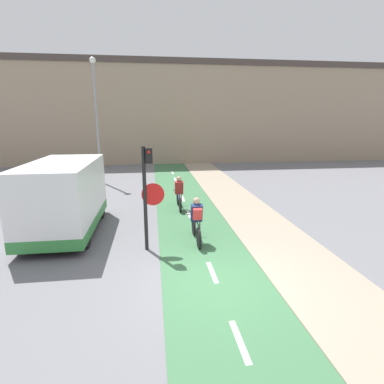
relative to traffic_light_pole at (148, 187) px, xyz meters
The scene contains 9 objects.
ground_plane 3.35m from the traffic_light_pole, 53.71° to the right, with size 120.00×120.00×0.00m, color slate.
bike_lane 3.34m from the traffic_light_pole, 53.59° to the right, with size 2.64×60.00×0.02m.
sidewalk_strip 5.06m from the traffic_light_pole, 27.99° to the right, with size 2.40×60.00×0.05m.
building_row_background 20.71m from the traffic_light_pole, 85.50° to the left, with size 60.00×5.20×8.89m.
traffic_light_pole is the anchor object (origin of this frame).
street_lamp_far 11.29m from the traffic_light_pole, 106.34° to the left, with size 0.36×0.36×7.39m.
cyclist_near 1.98m from the traffic_light_pole, 13.28° to the left, with size 0.46×1.78×1.49m.
cyclist_far 4.52m from the traffic_light_pole, 72.86° to the left, with size 0.46×1.76×1.47m.
van 3.49m from the traffic_light_pole, 147.28° to the left, with size 2.06×4.56×2.48m.
Camera 1 is at (-1.44, -6.41, 3.87)m, focal length 28.00 mm.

